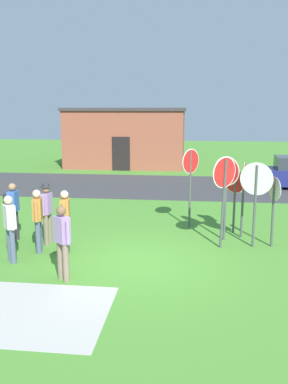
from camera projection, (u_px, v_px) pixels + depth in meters
name	position (u px, v px, depth m)	size (l,w,h in m)	color
ground_plane	(136.00, 263.00, 9.86)	(80.00, 80.00, 0.00)	#47842D
street_asphalt	(163.00, 186.00, 19.78)	(60.00, 6.40, 0.01)	#38383A
concrete_path	(24.00, 311.00, 7.47)	(3.20, 2.40, 0.01)	#ADAAA3
building_background	(127.00, 137.00, 26.91)	(7.79, 5.31, 3.85)	brown
stop_sign_leaning_left	(274.00, 200.00, 10.76)	(0.22, 0.64, 1.96)	#474C4C
stop_sign_tallest	(244.00, 186.00, 11.52)	(0.17, 0.80, 2.24)	#474C4C
stop_sign_rear_left	(256.00, 189.00, 10.68)	(0.82, 0.36, 2.35)	#474C4C
stop_sign_nearest	(190.00, 174.00, 12.50)	(0.51, 0.61, 2.53)	#474C4C
stop_sign_rear_right	(224.00, 185.00, 10.55)	(0.66, 0.60, 2.52)	#474C4C
stop_sign_leaning_right	(235.00, 190.00, 12.01)	(0.60, 0.42, 1.96)	#474C4C
stop_sign_center_cluster	(226.00, 183.00, 11.25)	(0.67, 0.52, 2.45)	#474C4C
person_holding_notes	(13.00, 208.00, 11.33)	(0.36, 0.57, 1.69)	#2D2D33
person_in_blue	(38.00, 217.00, 10.42)	(0.29, 0.56, 1.69)	#4C5670
person_with_sunhat	(62.00, 239.00, 8.67)	(0.46, 0.40, 1.69)	#7A6B56
person_in_teal	(47.00, 210.00, 11.05)	(0.32, 0.57, 1.74)	#7A6B56
person_in_dark_shirt	(65.00, 218.00, 10.34)	(0.29, 0.56, 1.69)	#2D2D33
person_on_left	(10.00, 225.00, 9.71)	(0.41, 0.45, 1.69)	#4C5670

